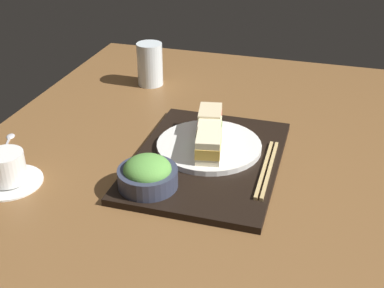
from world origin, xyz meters
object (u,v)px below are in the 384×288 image
at_px(sandwich_middle, 209,133).
at_px(sandwich_near, 209,146).
at_px(coffee_cup, 7,170).
at_px(drinking_glass, 150,64).
at_px(salad_bowl, 148,174).
at_px(chopsticks_pair, 267,169).
at_px(teaspoon, 9,138).
at_px(sandwich_plate, 209,146).
at_px(sandwich_far, 210,120).

bearing_deg(sandwich_middle, sandwich_near, -166.92).
distance_m(coffee_cup, drinking_glass, 0.59).
relative_size(sandwich_near, salad_bowl, 0.74).
bearing_deg(salad_bowl, chopsticks_pair, -60.31).
height_order(sandwich_middle, chopsticks_pair, sandwich_middle).
bearing_deg(teaspoon, salad_bowl, -105.54).
bearing_deg(teaspoon, chopsticks_pair, -88.68).
bearing_deg(teaspoon, sandwich_middle, -81.73).
xyz_separation_m(sandwich_plate, drinking_glass, (0.35, 0.27, 0.04)).
relative_size(sandwich_middle, drinking_glass, 0.73).
bearing_deg(sandwich_near, drinking_glass, 34.98).
relative_size(sandwich_middle, chopsticks_pair, 0.40).
height_order(chopsticks_pair, coffee_cup, coffee_cup).
distance_m(chopsticks_pair, teaspoon, 0.62).
distance_m(sandwich_middle, sandwich_far, 0.06).
xyz_separation_m(sandwich_near, coffee_cup, (-0.17, 0.38, -0.02)).
distance_m(salad_bowl, drinking_glass, 0.57).
xyz_separation_m(sandwich_near, chopsticks_pair, (0.00, -0.13, -0.04)).
bearing_deg(salad_bowl, sandwich_far, -15.30).
relative_size(chopsticks_pair, teaspoon, 2.23).
bearing_deg(drinking_glass, sandwich_plate, -142.12).
xyz_separation_m(sandwich_middle, teaspoon, (-0.07, 0.48, -0.05)).
xyz_separation_m(sandwich_near, salad_bowl, (-0.12, 0.09, -0.01)).
height_order(sandwich_plate, drinking_glass, drinking_glass).
xyz_separation_m(salad_bowl, coffee_cup, (-0.05, 0.29, -0.01)).
xyz_separation_m(chopsticks_pair, teaspoon, (-0.01, 0.62, -0.02)).
height_order(sandwich_plate, salad_bowl, salad_bowl).
xyz_separation_m(sandwich_near, teaspoon, (-0.01, 0.49, -0.05)).
distance_m(sandwich_plate, teaspoon, 0.49).
bearing_deg(sandwich_plate, salad_bowl, 156.36).
bearing_deg(salad_bowl, sandwich_near, -37.21).
relative_size(sandwich_far, drinking_glass, 0.72).
distance_m(sandwich_plate, sandwich_far, 0.07).
xyz_separation_m(drinking_glass, teaspoon, (-0.42, 0.21, -0.06)).
distance_m(sandwich_middle, drinking_glass, 0.45).
distance_m(sandwich_plate, coffee_cup, 0.44).
distance_m(chopsticks_pair, drinking_glass, 0.58).
bearing_deg(sandwich_plate, sandwich_far, 13.08).
distance_m(sandwich_near, drinking_glass, 0.50).
bearing_deg(salad_bowl, sandwich_plate, -23.64).
bearing_deg(sandwich_plate, sandwich_near, -166.92).
distance_m(drinking_glass, teaspoon, 0.47).
distance_m(sandwich_plate, drinking_glass, 0.45).
bearing_deg(sandwich_middle, salad_bowl, 156.36).
bearing_deg(sandwich_far, teaspoon, 105.41).
relative_size(sandwich_near, sandwich_far, 0.99).
xyz_separation_m(sandwich_plate, coffee_cup, (-0.23, 0.37, 0.01)).
distance_m(coffee_cup, teaspoon, 0.20).
height_order(drinking_glass, teaspoon, drinking_glass).
bearing_deg(coffee_cup, sandwich_plate, -57.99).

